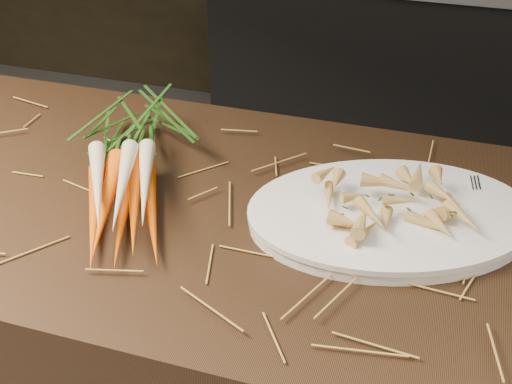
# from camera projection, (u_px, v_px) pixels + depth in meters

# --- Properties ---
(main_counter) EXTENTS (2.40, 0.70, 0.90)m
(main_counter) POSITION_uv_depth(u_px,v_px,m) (209.00, 374.00, 1.35)
(main_counter) COLOR black
(main_counter) RESTS_ON ground
(back_counter) EXTENTS (1.82, 0.62, 0.84)m
(back_counter) POSITION_uv_depth(u_px,v_px,m) (428.00, 68.00, 2.79)
(back_counter) COLOR black
(back_counter) RESTS_ON ground
(straw_bedding) EXTENTS (1.40, 0.60, 0.02)m
(straw_bedding) POSITION_uv_depth(u_px,v_px,m) (198.00, 194.00, 1.10)
(straw_bedding) COLOR #AC742D
(straw_bedding) RESTS_ON main_counter
(root_veg_bunch) EXTENTS (0.34, 0.52, 0.09)m
(root_veg_bunch) POSITION_uv_depth(u_px,v_px,m) (127.00, 154.00, 1.14)
(root_veg_bunch) COLOR #D44002
(root_veg_bunch) RESTS_ON main_counter
(serving_platter) EXTENTS (0.53, 0.44, 0.02)m
(serving_platter) POSITION_uv_depth(u_px,v_px,m) (389.00, 217.00, 1.04)
(serving_platter) COLOR white
(serving_platter) RESTS_ON main_counter
(roasted_veg_heap) EXTENTS (0.26, 0.23, 0.05)m
(roasted_veg_heap) POSITION_uv_depth(u_px,v_px,m) (392.00, 198.00, 1.02)
(roasted_veg_heap) COLOR #BA873D
(roasted_veg_heap) RESTS_ON serving_platter
(serving_fork) EXTENTS (0.04, 0.17, 0.00)m
(serving_fork) POSITION_uv_depth(u_px,v_px,m) (493.00, 214.00, 1.02)
(serving_fork) COLOR silver
(serving_fork) RESTS_ON serving_platter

